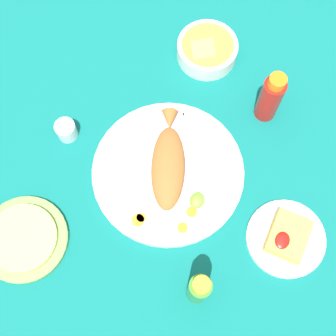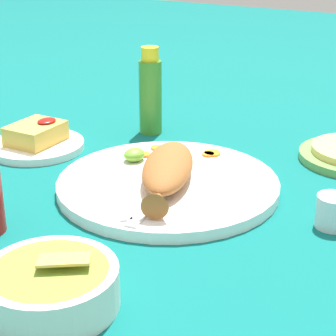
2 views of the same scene
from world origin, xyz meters
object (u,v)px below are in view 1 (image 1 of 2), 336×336
at_px(fork_far, 193,142).
at_px(hot_sauce_bottle_red, 270,98).
at_px(tortilla_plate, 24,239).
at_px(fork_near, 174,135).
at_px(hot_sauce_bottle_green, 199,289).
at_px(fried_fish, 168,163).
at_px(guacamole_bowl, 207,50).
at_px(salt_cup, 67,131).
at_px(main_plate, 168,172).
at_px(side_plate_fries, 286,239).

distance_m(fork_far, hot_sauce_bottle_red, 0.21).
xyz_separation_m(fork_far, tortilla_plate, (0.37, -0.25, -0.01)).
distance_m(fork_near, hot_sauce_bottle_green, 0.37).
relative_size(fried_fish, guacamole_bowl, 1.62).
height_order(salt_cup, guacamole_bowl, guacamole_bowl).
height_order(main_plate, guacamole_bowl, guacamole_bowl).
xyz_separation_m(hot_sauce_bottle_green, tortilla_plate, (0.05, -0.40, -0.07)).
distance_m(hot_sauce_bottle_green, side_plate_fries, 0.25).
bearing_deg(tortilla_plate, main_plate, 140.13).
height_order(fork_far, hot_sauce_bottle_red, hot_sauce_bottle_red).
distance_m(fork_near, side_plate_fries, 0.35).
xyz_separation_m(side_plate_fries, tortilla_plate, (0.24, -0.53, 0.00)).
height_order(hot_sauce_bottle_green, salt_cup, hot_sauce_bottle_green).
xyz_separation_m(fried_fish, hot_sauce_bottle_green, (0.24, 0.17, 0.04)).
bearing_deg(guacamole_bowl, fork_near, 3.97).
relative_size(fork_near, side_plate_fries, 1.05).
height_order(fork_near, tortilla_plate, fork_near).
height_order(fork_near, fork_far, same).
height_order(main_plate, fork_near, fork_near).
relative_size(fried_fish, side_plate_fries, 1.41).
bearing_deg(fork_far, salt_cup, 71.67).
distance_m(salt_cup, side_plate_fries, 0.57).
distance_m(fork_near, fork_far, 0.05).
xyz_separation_m(hot_sauce_bottle_red, tortilla_plate, (0.52, -0.38, -0.07)).
relative_size(main_plate, fork_far, 2.28).
distance_m(main_plate, fork_near, 0.09).
height_order(hot_sauce_bottle_red, side_plate_fries, hot_sauce_bottle_red).
bearing_deg(hot_sauce_bottle_red, hot_sauce_bottle_green, 1.77).
bearing_deg(guacamole_bowl, hot_sauce_bottle_red, 64.31).
distance_m(side_plate_fries, tortilla_plate, 0.58).
bearing_deg(hot_sauce_bottle_green, guacamole_bowl, -159.70).
bearing_deg(fork_far, fried_fish, 123.29).
relative_size(hot_sauce_bottle_red, salt_cup, 3.26).
relative_size(fork_far, side_plate_fries, 0.88).
bearing_deg(fried_fish, hot_sauce_bottle_red, 123.93).
bearing_deg(main_plate, fried_fish, -157.84).
height_order(hot_sauce_bottle_red, salt_cup, hot_sauce_bottle_red).
distance_m(salt_cup, tortilla_plate, 0.27).
distance_m(fried_fish, guacamole_bowl, 0.33).
bearing_deg(salt_cup, fork_near, 111.46).
xyz_separation_m(hot_sauce_bottle_red, hot_sauce_bottle_green, (0.47, 0.01, 0.01)).
bearing_deg(main_plate, fork_near, -165.12).
distance_m(hot_sauce_bottle_red, guacamole_bowl, 0.22).
relative_size(main_plate, fork_near, 1.92).
distance_m(main_plate, salt_cup, 0.26).
height_order(side_plate_fries, tortilla_plate, same).
relative_size(fork_near, hot_sauce_bottle_red, 1.16).
height_order(salt_cup, tortilla_plate, salt_cup).
distance_m(salt_cup, guacamole_bowl, 0.41).
bearing_deg(hot_sauce_bottle_red, tortilla_plate, -36.39).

